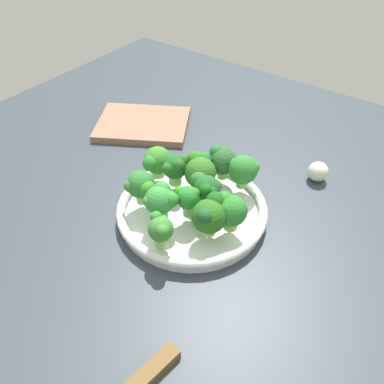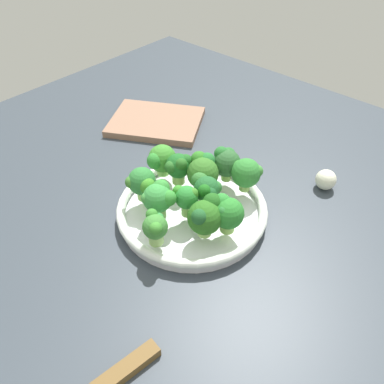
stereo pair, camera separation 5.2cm
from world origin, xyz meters
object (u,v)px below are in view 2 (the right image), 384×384
broccoli_floret_3 (160,199)px  broccoli_floret_10 (187,198)px  broccoli_floret_9 (155,227)px  cutting_board (156,122)px  broccoli_floret_11 (246,173)px  broccoli_floret_2 (208,190)px  broccoli_floret_8 (227,213)px  bowl (192,210)px  broccoli_floret_1 (142,183)px  broccoli_floret_4 (161,160)px  broccoli_floret_6 (206,215)px  broccoli_floret_5 (178,166)px  garlic_bulb (326,180)px  broccoli_floret_0 (227,162)px  broccoli_floret_7 (203,172)px

broccoli_floret_3 → broccoli_floret_10: bearing=51.2°
broccoli_floret_9 → cutting_board: broccoli_floret_9 is taller
broccoli_floret_11 → broccoli_floret_2: bearing=-103.8°
broccoli_floret_9 → broccoli_floret_8: bearing=55.0°
broccoli_floret_2 → broccoli_floret_3: 8.59cm
bowl → broccoli_floret_1: broccoli_floret_1 is taller
broccoli_floret_4 → broccoli_floret_6: bearing=-20.4°
broccoli_floret_1 → broccoli_floret_4: 7.82cm
broccoli_floret_5 → cutting_board: 27.33cm
garlic_bulb → broccoli_floret_5: bearing=-134.4°
broccoli_floret_1 → broccoli_floret_8: (16.03, 4.02, 0.01)cm
broccoli_floret_2 → broccoli_floret_6: (3.87, -5.03, 0.23)cm
bowl → broccoli_floret_10: size_ratio=4.60×
broccoli_floret_11 → broccoli_floret_6: bearing=-82.4°
bowl → broccoli_floret_0: 11.40cm
broccoli_floret_0 → broccoli_floret_7: (-1.51, -5.22, -0.18)cm
bowl → broccoli_floret_9: size_ratio=4.89×
broccoli_floret_7 → broccoli_floret_0: bearing=73.8°
broccoli_floret_5 → bowl: bearing=-25.9°
broccoli_floret_6 → cutting_board: 40.96cm
broccoli_floret_1 → broccoli_floret_11: size_ratio=0.99×
broccoli_floret_10 → broccoli_floret_3: bearing=-128.8°
broccoli_floret_5 → broccoli_floret_3: bearing=-65.5°
broccoli_floret_0 → cutting_board: (-27.79, 8.02, -6.13)cm
broccoli_floret_7 → garlic_bulb: bearing=49.7°
broccoli_floret_3 → garlic_bulb: bearing=61.2°
broccoli_floret_5 → broccoli_floret_7: size_ratio=0.86×
broccoli_floret_7 → broccoli_floret_1: bearing=-121.8°
broccoli_floret_8 → cutting_board: broccoli_floret_8 is taller
broccoli_floret_6 → cutting_board: size_ratio=0.32×
broccoli_floret_4 → broccoli_floret_11: 16.45cm
broccoli_floret_3 → broccoli_floret_7: size_ratio=0.92×
broccoli_floret_8 → garlic_bulb: size_ratio=1.62×
bowl → broccoli_floret_7: (-1.68, 4.82, 5.24)cm
broccoli_floret_0 → broccoli_floret_9: 20.67cm
broccoli_floret_2 → bowl: bearing=-149.0°
broccoli_floret_9 → cutting_board: size_ratio=0.26×
broccoli_floret_8 → broccoli_floret_9: (-6.83, -9.76, -0.50)cm
broccoli_floret_3 → bowl: bearing=71.8°
bowl → cutting_board: bearing=147.2°
broccoli_floret_0 → broccoli_floret_1: bearing=-116.7°
broccoli_floret_4 → bowl: bearing=-13.9°
broccoli_floret_3 → broccoli_floret_4: size_ratio=1.07×
broccoli_floret_7 → cutting_board: broccoli_floret_7 is taller
broccoli_floret_4 → broccoli_floret_9: 17.66cm
broccoli_floret_5 → broccoli_floret_0: bearing=50.5°
broccoli_floret_1 → broccoli_floret_7: bearing=58.2°
broccoli_floret_0 → broccoli_floret_2: size_ratio=1.07×
broccoli_floret_8 → broccoli_floret_10: 7.66cm
garlic_bulb → broccoli_floret_2: bearing=-118.2°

